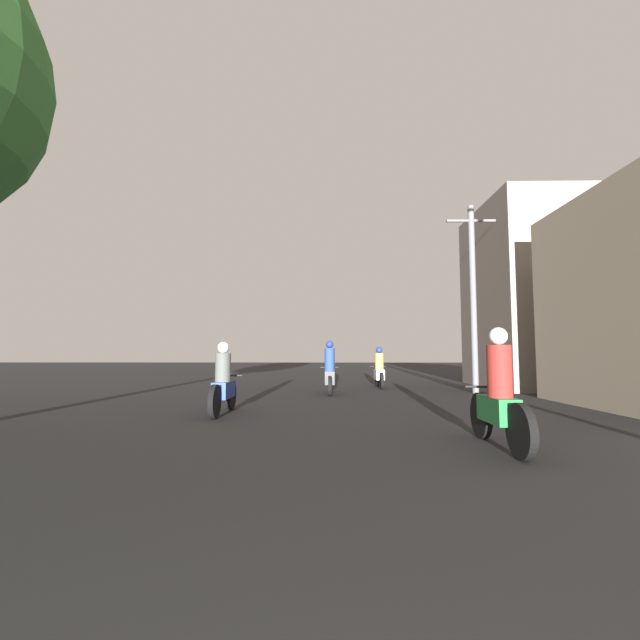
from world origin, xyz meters
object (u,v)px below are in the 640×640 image
at_px(utility_pole_far, 473,293).
at_px(motorcycle_black, 330,372).
at_px(motorcycle_green, 499,400).
at_px(motorcycle_blue, 223,385).
at_px(building_right_far, 541,296).
at_px(motorcycle_white, 379,371).

bearing_deg(utility_pole_far, motorcycle_black, -176.12).
xyz_separation_m(motorcycle_green, motorcycle_blue, (-4.49, 3.17, -0.04)).
distance_m(motorcycle_green, motorcycle_blue, 5.49).
xyz_separation_m(building_right_far, utility_pole_far, (-3.41, -2.39, -0.23)).
distance_m(motorcycle_green, motorcycle_black, 8.02).
xyz_separation_m(motorcycle_blue, utility_pole_far, (6.94, 4.86, 2.62)).
distance_m(motorcycle_blue, motorcycle_black, 5.07).
distance_m(motorcycle_green, building_right_far, 12.28).
relative_size(motorcycle_black, building_right_far, 0.29).
height_order(motorcycle_blue, utility_pole_far, utility_pole_far).
xyz_separation_m(motorcycle_blue, building_right_far, (10.36, 7.25, 2.85)).
distance_m(building_right_far, utility_pole_far, 4.17).
xyz_separation_m(motorcycle_green, motorcycle_black, (-2.22, 7.71, 0.02)).
bearing_deg(motorcycle_blue, utility_pole_far, 27.27).
bearing_deg(motorcycle_black, utility_pole_far, 13.25).
height_order(motorcycle_black, building_right_far, building_right_far).
height_order(building_right_far, utility_pole_far, building_right_far).
relative_size(motorcycle_blue, building_right_far, 0.30).
bearing_deg(motorcycle_white, utility_pole_far, -35.96).
bearing_deg(motorcycle_black, motorcycle_white, 61.35).
relative_size(motorcycle_black, utility_pole_far, 0.33).
height_order(motorcycle_white, building_right_far, building_right_far).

